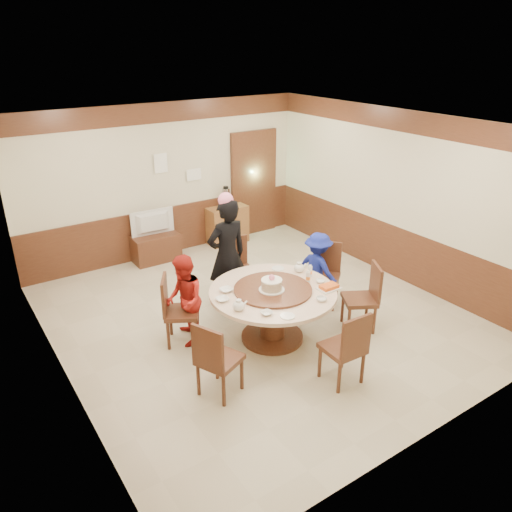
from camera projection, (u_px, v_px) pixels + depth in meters
room at (258, 249)px, 7.03m from camera, size 6.00×6.04×2.84m
banquet_table at (273, 305)px, 6.68m from camera, size 1.70×1.70×0.78m
chair_0 at (324, 285)px, 7.70m from camera, size 0.62×0.62×0.97m
chair_1 at (239, 279)px, 7.89m from camera, size 0.52×0.53×0.97m
chair_2 at (181, 322)px, 6.71m from camera, size 0.60×0.60×0.97m
chair_3 at (219, 371)px, 5.73m from camera, size 0.58×0.58×0.97m
chair_4 at (343, 359)px, 5.93m from camera, size 0.46×0.47×0.97m
chair_5 at (360, 309)px, 7.04m from camera, size 0.60×0.60×0.97m
person_standing at (227, 256)px, 7.33m from camera, size 0.64×0.42×1.75m
person_red at (184, 300)px, 6.59m from camera, size 0.65×0.74×1.26m
person_blue at (318, 269)px, 7.61m from camera, size 0.56×0.81×1.16m
birthday_cake at (272, 285)px, 6.51m from camera, size 0.34×0.34×0.22m
teapot_left at (239, 306)px, 6.09m from camera, size 0.17×0.15×0.13m
teapot_right at (299, 268)px, 7.10m from camera, size 0.17×0.15×0.13m
bowl_0 at (226, 290)px, 6.56m from camera, size 0.17×0.17×0.04m
bowl_1 at (321, 299)px, 6.33m from camera, size 0.13×0.13×0.04m
bowl_2 at (267, 313)px, 6.02m from camera, size 0.15×0.15×0.04m
bowl_3 at (320, 281)px, 6.80m from camera, size 0.13×0.13×0.04m
bowl_4 at (222, 299)px, 6.33m from camera, size 0.16×0.16×0.04m
saucer_near at (288, 316)px, 5.97m from camera, size 0.18×0.18×0.01m
saucer_far at (278, 268)px, 7.20m from camera, size 0.18×0.18×0.01m
shrimp_platter at (329, 287)px, 6.62m from camera, size 0.30×0.20×0.06m
bottle_0 at (308, 277)px, 6.77m from camera, size 0.06×0.06×0.16m
bottle_1 at (310, 272)px, 6.94m from camera, size 0.06×0.06×0.16m
tv_stand at (156, 248)px, 9.22m from camera, size 0.85×0.45×0.50m
television at (154, 223)px, 9.03m from camera, size 0.81×0.14×0.46m
side_cabinet at (227, 225)px, 9.99m from camera, size 0.80×0.40×0.75m
thermos at (226, 198)px, 9.76m from camera, size 0.15×0.15×0.38m
notice_left at (161, 163)px, 8.93m from camera, size 0.25×0.00×0.35m
notice_right at (194, 175)px, 9.39m from camera, size 0.30×0.00×0.22m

